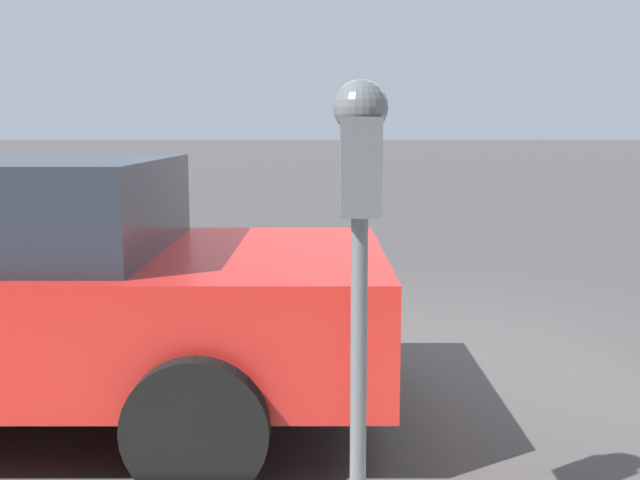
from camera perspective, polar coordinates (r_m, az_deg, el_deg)
The scene contains 2 objects.
ground_plane at distance 5.46m, azimuth 8.19°, elevation -8.70°, with size 220.00×220.00×0.00m, color #3D3A3A.
parking_meter at distance 2.61m, azimuth 3.07°, elevation 3.67°, with size 0.21×0.19×1.65m.
Camera 1 is at (-5.16, 0.75, 1.60)m, focal length 42.00 mm.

